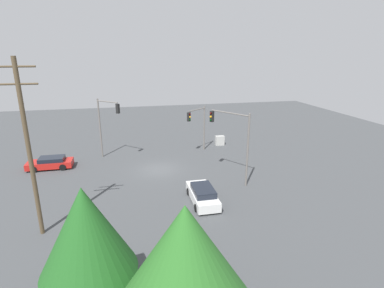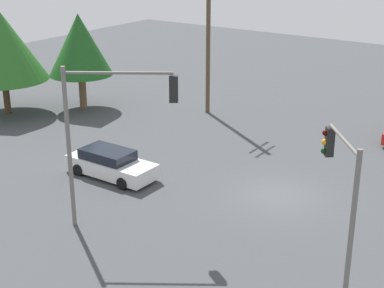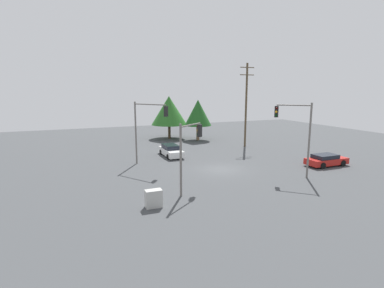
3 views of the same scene
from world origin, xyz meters
The scene contains 10 objects.
ground_plane centered at (0.00, 0.00, 0.00)m, with size 80.00×80.00×0.00m, color #424447.
sedan_white centered at (-2.75, 7.95, 0.67)m, with size 1.95×4.72×1.39m.
sedan_red centered at (11.17, -2.87, 0.62)m, with size 4.54×2.02×1.25m.
traffic_signal_main centered at (-5.46, -4.90, 3.82)m, with size 2.69×2.21×5.59m.
traffic_signal_cross centered at (-6.53, 4.37, 4.68)m, with size 2.69×3.85×6.81m.
traffic_signal_aux centered at (5.17, -4.81, 4.66)m, with size 2.51×2.37×6.92m.
utility_pole_tall centered at (9.06, 9.91, 6.13)m, with size 2.20×0.28×11.65m.
electrical_cabinet centered at (-9.00, -7.09, 0.63)m, with size 1.15×0.65×1.25m, color #B2B2AD.
tree_far centered at (1.25, 20.87, 4.66)m, with size 5.86×5.86×7.02m.
tree_corner centered at (4.98, 17.50, 4.41)m, with size 4.29×4.29×6.48m.
Camera 1 is at (2.93, 29.52, 11.79)m, focal length 28.00 mm.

